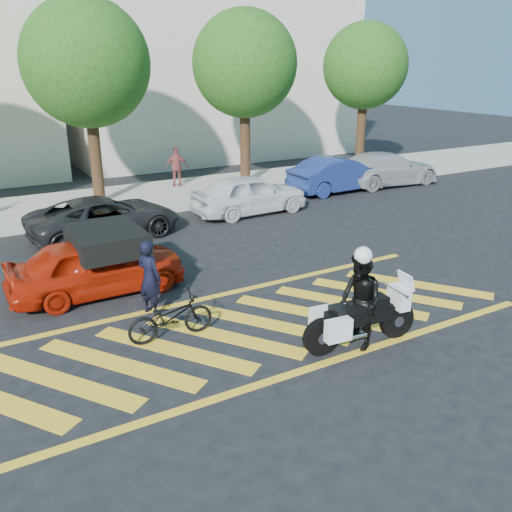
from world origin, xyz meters
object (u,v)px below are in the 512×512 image
parked_far_right (386,169)px  bicycle (171,317)px  parked_mid_left (105,217)px  parked_right (339,174)px  police_motorcycle (359,318)px  red_convertible (97,266)px  officer_bike (150,278)px  parked_mid_right (250,194)px  officer_moto (360,302)px

parked_far_right → bicycle: bearing=125.1°
parked_mid_left → parked_right: parked_right is taller
police_motorcycle → parked_far_right: (10.69, 10.87, 0.14)m
red_convertible → police_motorcycle: bearing=-144.4°
parked_far_right → police_motorcycle: bearing=138.3°
officer_bike → bicycle: bearing=152.0°
officer_bike → parked_far_right: officer_bike is taller
officer_bike → parked_mid_right: 8.67m
police_motorcycle → parked_mid_left: (-2.45, 9.47, 0.06)m
police_motorcycle → officer_moto: (-0.02, -0.00, 0.36)m
parked_right → parked_far_right: 2.70m
parked_right → red_convertible: bearing=114.1°
officer_bike → red_convertible: (-0.73, 1.72, -0.15)m
red_convertible → parked_right: size_ratio=0.92×
red_convertible → parked_mid_right: 8.12m
officer_bike → officer_moto: 4.61m
parked_mid_right → parked_right: 5.17m
red_convertible → parked_far_right: 15.56m
officer_moto → bicycle: bearing=-118.9°
officer_moto → officer_bike: bearing=-132.6°
parked_mid_left → parked_far_right: 13.21m
parked_mid_right → parked_far_right: 7.82m
officer_bike → police_motorcycle: size_ratio=0.68×
parked_mid_right → bicycle: bearing=139.6°
parked_mid_right → red_convertible: bearing=122.2°
officer_moto → parked_right: 13.50m
red_convertible → parked_mid_left: 4.50m
police_motorcycle → parked_mid_right: parked_mid_right is taller
bicycle → officer_moto: officer_moto is taller
parked_mid_left → parked_mid_right: (5.40, 0.22, 0.08)m
officer_moto → parked_mid_right: size_ratio=0.44×
parked_mid_left → parked_right: bearing=-87.8°
parked_mid_left → parked_mid_right: size_ratio=1.10×
police_motorcycle → red_convertible: red_convertible is taller
parked_mid_right → parked_far_right: (7.73, 1.18, 0.00)m
police_motorcycle → parked_mid_right: size_ratio=0.58×
officer_bike → parked_mid_right: officer_bike is taller
parked_mid_right → parked_right: bearing=-78.4°
red_convertible → officer_bike: bearing=-157.8°
officer_moto → parked_far_right: size_ratio=0.38×
bicycle → parked_far_right: size_ratio=0.35×
officer_bike → red_convertible: bearing=-3.4°
bicycle → parked_right: bearing=-50.0°
red_convertible → parked_mid_left: (1.34, 4.29, -0.05)m
bicycle → red_convertible: size_ratio=0.43×
officer_bike → police_motorcycle: 4.62m
parked_mid_left → officer_moto: bearing=-171.0°
officer_moto → parked_far_right: bearing=141.5°
officer_moto → parked_mid_right: bearing=169.0°
bicycle → officer_moto: 3.80m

